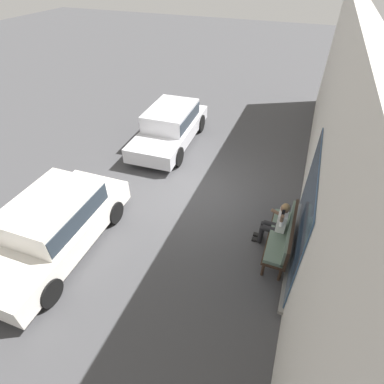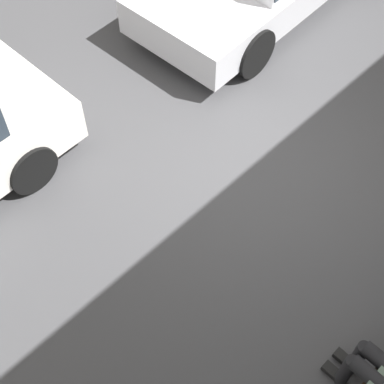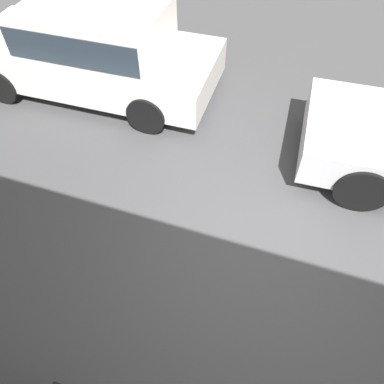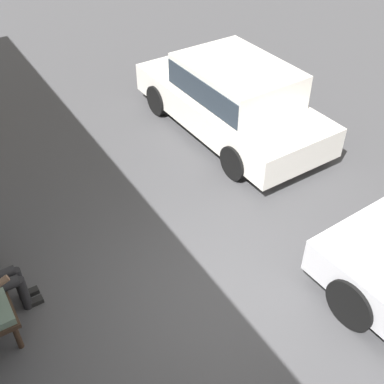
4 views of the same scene
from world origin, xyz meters
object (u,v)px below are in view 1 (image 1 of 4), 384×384
object	(u,v)px
person_on_phone	(277,223)
parked_car_mid	(54,223)
bench	(284,235)
parked_car_near	(170,124)

from	to	relation	value
person_on_phone	parked_car_mid	xyz separation A→B (m)	(2.02, -5.08, 0.06)
person_on_phone	parked_car_mid	world-z (taller)	parked_car_mid
bench	parked_car_mid	bearing A→B (deg)	-71.33
bench	parked_car_near	size ratio (longest dim) A/B	0.42
parked_car_near	parked_car_mid	distance (m)	5.89
bench	parked_car_mid	size ratio (longest dim) A/B	0.44
person_on_phone	parked_car_near	bearing A→B (deg)	-129.87
bench	parked_car_mid	xyz separation A→B (m)	(1.79, -5.31, 0.18)
parked_car_mid	person_on_phone	bearing A→B (deg)	111.69
bench	parked_car_near	world-z (taller)	parked_car_near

